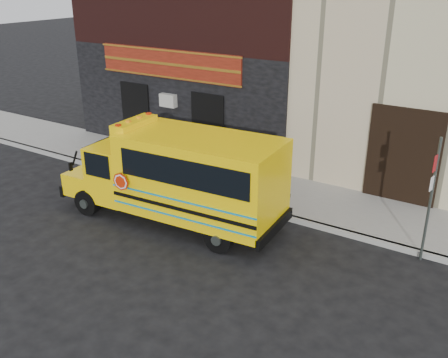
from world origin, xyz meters
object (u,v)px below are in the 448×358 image
bicycle (197,212)px  cyclist (197,202)px  sign_pole (431,196)px  school_bus (181,175)px

bicycle → cyclist: size_ratio=0.92×
sign_pole → cyclist: (-5.84, -1.67, -0.98)m
school_bus → bicycle: (0.54, -0.01, -1.04)m
sign_pole → school_bus: bearing=-166.2°
school_bus → sign_pole: sign_pole is taller
bicycle → sign_pole: bearing=-99.4°
bicycle → cyclist: (0.07, -0.07, 0.37)m
sign_pole → cyclist: bearing=-164.1°
school_bus → sign_pole: 6.65m
school_bus → bicycle: 1.17m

